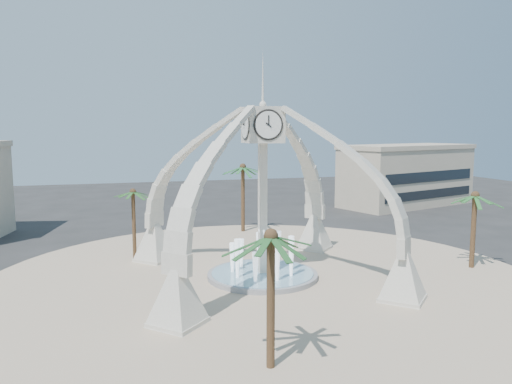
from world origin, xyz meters
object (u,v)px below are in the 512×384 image
object	(u,v)px
fountain	(263,274)
palm_north	(243,168)
palm_west	(133,193)
palm_south	(271,238)
palm_east	(475,196)
clock_tower	(263,190)

from	to	relation	value
fountain	palm_north	distance (m)	17.91
palm_west	palm_south	xyz separation A→B (m)	(4.96, -21.18, 0.43)
palm_east	palm_south	world-z (taller)	palm_south
clock_tower	palm_east	xyz separation A→B (m)	(16.42, -2.05, -0.85)
palm_north	clock_tower	bearing A→B (deg)	-99.98
fountain	palm_west	bearing A→B (deg)	137.51
clock_tower	palm_south	distance (m)	13.77
palm_north	palm_south	size ratio (longest dim) A/B	1.12
clock_tower	palm_east	size ratio (longest dim) A/B	2.77
fountain	palm_west	distance (m)	12.88
fountain	palm_east	size ratio (longest dim) A/B	1.23
palm_north	palm_south	world-z (taller)	palm_north
clock_tower	palm_north	xyz separation A→B (m)	(2.90, 16.44, 0.27)
palm_south	palm_west	bearing A→B (deg)	103.18
clock_tower	palm_north	distance (m)	16.70
palm_south	clock_tower	bearing A→B (deg)	74.43
fountain	palm_south	bearing A→B (deg)	-105.57
fountain	palm_north	xyz separation A→B (m)	(2.90, 16.44, 6.47)
palm_east	palm_north	bearing A→B (deg)	126.18
palm_west	palm_south	world-z (taller)	palm_south
palm_west	palm_south	bearing A→B (deg)	-76.82
palm_west	palm_north	xyz separation A→B (m)	(11.55, 8.52, 1.17)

